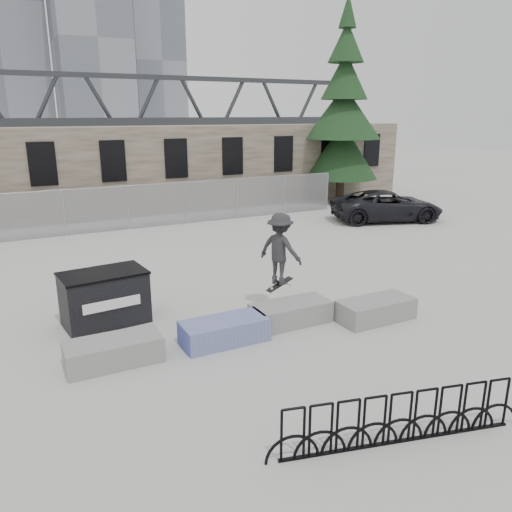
{
  "coord_description": "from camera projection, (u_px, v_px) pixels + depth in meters",
  "views": [
    {
      "loc": [
        -5.07,
        -10.1,
        5.15
      ],
      "look_at": [
        1.07,
        1.83,
        1.3
      ],
      "focal_mm": 35.0,
      "sensor_mm": 36.0,
      "label": 1
    }
  ],
  "objects": [
    {
      "name": "truss_bridge",
      "position": [
        126.0,
        121.0,
        62.54
      ],
      "size": [
        70.0,
        3.0,
        9.8
      ],
      "color": "#2D3033",
      "rests_on": "ground"
    },
    {
      "name": "skyline_towers",
      "position": [
        3.0,
        19.0,
        86.28
      ],
      "size": [
        58.0,
        28.0,
        48.0
      ],
      "color": "slate",
      "rests_on": "ground"
    },
    {
      "name": "dumpster",
      "position": [
        105.0,
        298.0,
        12.55
      ],
      "size": [
        2.17,
        1.45,
        1.35
      ],
      "rotation": [
        0.0,
        0.0,
        0.1
      ],
      "color": "black",
      "rests_on": "ground"
    },
    {
      "name": "planter_center_right",
      "position": [
        291.0,
        312.0,
        12.62
      ],
      "size": [
        2.0,
        0.9,
        0.55
      ],
      "color": "gray",
      "rests_on": "ground"
    },
    {
      "name": "bike_rack",
      "position": [
        400.0,
        419.0,
        7.98
      ],
      "size": [
        4.38,
        1.1,
        0.9
      ],
      "rotation": [
        0.0,
        0.0,
        -0.24
      ],
      "color": "black",
      "rests_on": "ground"
    },
    {
      "name": "planter_far_left",
      "position": [
        114.0,
        350.0,
        10.59
      ],
      "size": [
        2.0,
        0.9,
        0.55
      ],
      "color": "gray",
      "rests_on": "ground"
    },
    {
      "name": "chainlink_fence",
      "position": [
        128.0,
        207.0,
        22.68
      ],
      "size": [
        22.06,
        0.06,
        2.02
      ],
      "color": "gray",
      "rests_on": "ground"
    },
    {
      "name": "suv",
      "position": [
        387.0,
        206.0,
        24.62
      ],
      "size": [
        5.91,
        4.07,
        1.5
      ],
      "primitive_type": "imported",
      "rotation": [
        0.0,
        0.0,
        1.25
      ],
      "color": "black",
      "rests_on": "ground"
    },
    {
      "name": "spruce_tree",
      "position": [
        343.0,
        118.0,
        29.0
      ],
      "size": [
        4.42,
        4.42,
        11.5
      ],
      "color": "#38281E",
      "rests_on": "ground"
    },
    {
      "name": "skateboarder",
      "position": [
        280.0,
        249.0,
        13.07
      ],
      "size": [
        1.21,
        1.42,
        2.08
      ],
      "rotation": [
        0.0,
        0.0,
        2.06
      ],
      "color": "#28272A",
      "rests_on": "ground"
    },
    {
      "name": "ground",
      "position": [
        251.0,
        330.0,
        12.28
      ],
      "size": [
        120.0,
        120.0,
        0.0
      ],
      "primitive_type": "plane",
      "color": "#AEAEA9",
      "rests_on": "ground"
    },
    {
      "name": "stone_wall",
      "position": [
        109.0,
        172.0,
        25.54
      ],
      "size": [
        36.0,
        2.58,
        4.5
      ],
      "color": "brown",
      "rests_on": "ground"
    },
    {
      "name": "planter_center_left",
      "position": [
        224.0,
        330.0,
        11.58
      ],
      "size": [
        2.0,
        0.9,
        0.55
      ],
      "color": "#3746A7",
      "rests_on": "ground"
    },
    {
      "name": "planter_offset",
      "position": [
        376.0,
        309.0,
        12.84
      ],
      "size": [
        2.0,
        0.9,
        0.55
      ],
      "color": "gray",
      "rests_on": "ground"
    }
  ]
}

